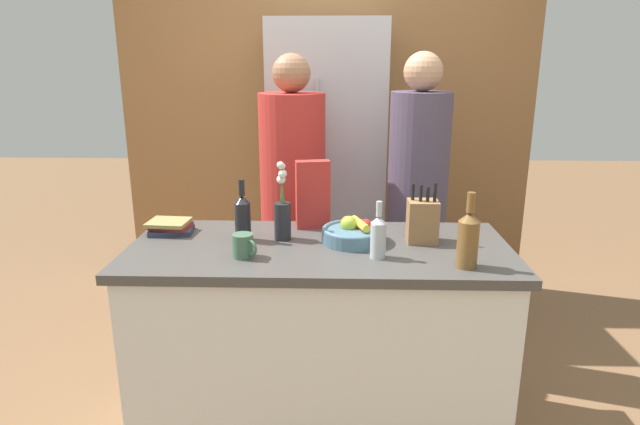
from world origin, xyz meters
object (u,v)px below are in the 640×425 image
object	(u,v)px
coffee_mug	(244,246)
person_in_blue	(417,195)
refrigerator	(327,174)
flower_vase	(282,212)
cereal_box	(313,195)
book_stack	(171,227)
bottle_oil	(243,217)
fruit_bowl	(354,232)
bottle_wine	(378,236)
person_at_sink	(293,196)
knife_block	(422,221)
bottle_vinegar	(468,238)

from	to	relation	value
coffee_mug	person_in_blue	xyz separation A→B (m)	(0.79, 0.79, 0.01)
refrigerator	flower_vase	world-z (taller)	refrigerator
cereal_box	person_in_blue	bearing A→B (deg)	35.74
cereal_box	book_stack	bearing A→B (deg)	-170.44
bottle_oil	person_in_blue	world-z (taller)	person_in_blue
book_stack	bottle_oil	size ratio (longest dim) A/B	0.76
flower_vase	book_stack	xyz separation A→B (m)	(-0.51, 0.07, -0.09)
fruit_bowl	bottle_wine	distance (m)	0.22
person_in_blue	refrigerator	bearing A→B (deg)	139.34
book_stack	fruit_bowl	bearing A→B (deg)	-6.36
flower_vase	person_at_sink	distance (m)	0.57
fruit_bowl	book_stack	world-z (taller)	fruit_bowl
fruit_bowl	cereal_box	xyz separation A→B (m)	(-0.18, 0.20, 0.12)
knife_block	refrigerator	bearing A→B (deg)	109.66
bottle_wine	person_in_blue	xyz separation A→B (m)	(0.26, 0.78, -0.03)
book_stack	bottle_vinegar	bearing A→B (deg)	-16.81
coffee_mug	book_stack	distance (m)	0.48
cereal_box	bottle_wine	xyz separation A→B (m)	(0.27, -0.39, -0.07)
fruit_bowl	knife_block	bearing A→B (deg)	1.25
person_in_blue	cereal_box	bearing A→B (deg)	-133.28
coffee_mug	bottle_vinegar	size ratio (longest dim) A/B	0.37
bottle_wine	person_at_sink	size ratio (longest dim) A/B	0.14
book_stack	bottle_wine	size ratio (longest dim) A/B	0.89
refrigerator	bottle_wine	distance (m)	1.41
cereal_box	person_in_blue	size ratio (longest dim) A/B	0.19
coffee_mug	fruit_bowl	bearing A→B (deg)	25.03
coffee_mug	bottle_oil	size ratio (longest dim) A/B	0.40
refrigerator	person_at_sink	xyz separation A→B (m)	(-0.17, -0.61, 0.01)
refrigerator	knife_block	xyz separation A→B (m)	(0.43, -1.20, 0.05)
coffee_mug	person_in_blue	size ratio (longest dim) A/B	0.06
bottle_vinegar	person_in_blue	xyz separation A→B (m)	(-0.06, 0.87, -0.05)
fruit_bowl	person_at_sink	distance (m)	0.67
coffee_mug	bottle_vinegar	xyz separation A→B (m)	(0.86, -0.08, 0.07)
book_stack	bottle_vinegar	size ratio (longest dim) A/B	0.70
person_at_sink	person_in_blue	size ratio (longest dim) A/B	0.99
bottle_vinegar	bottle_wine	world-z (taller)	bottle_vinegar
book_stack	coffee_mug	bearing A→B (deg)	-37.88
book_stack	person_in_blue	distance (m)	1.27
fruit_bowl	book_stack	distance (m)	0.83
knife_block	cereal_box	bearing A→B (deg)	157.96
refrigerator	bottle_oil	distance (m)	1.25
fruit_bowl	bottle_oil	world-z (taller)	bottle_oil
fruit_bowl	cereal_box	size ratio (longest dim) A/B	0.86
book_stack	person_at_sink	distance (m)	0.72
flower_vase	person_at_sink	world-z (taller)	person_at_sink
bottle_oil	bottle_wine	bearing A→B (deg)	-18.98
coffee_mug	person_at_sink	world-z (taller)	person_at_sink
knife_block	bottle_vinegar	bearing A→B (deg)	-66.78
knife_block	book_stack	distance (m)	1.12
bottle_oil	person_at_sink	size ratio (longest dim) A/B	0.16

